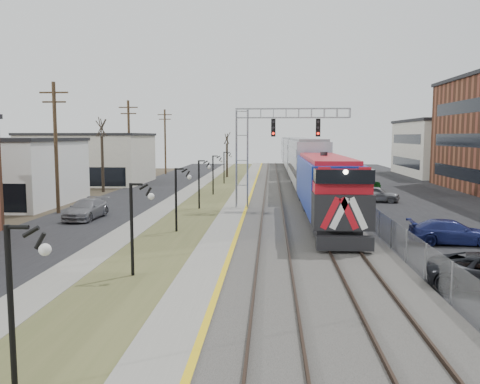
{
  "coord_description": "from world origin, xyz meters",
  "views": [
    {
      "loc": [
        1.85,
        -12.75,
        5.96
      ],
      "look_at": [
        -0.01,
        17.52,
        2.6
      ],
      "focal_mm": 38.0,
      "sensor_mm": 36.0,
      "label": 1
    }
  ],
  "objects": [
    {
      "name": "street_west",
      "position": [
        -11.5,
        35.0,
        0.02
      ],
      "size": [
        7.0,
        120.0,
        0.04
      ],
      "primitive_type": "cube",
      "color": "black",
      "rests_on": "ground"
    },
    {
      "name": "track_near",
      "position": [
        2.0,
        35.0,
        0.28
      ],
      "size": [
        1.58,
        120.0,
        0.15
      ],
      "color": "#2D2119",
      "rests_on": "ballast_bed"
    },
    {
      "name": "signal_gantry",
      "position": [
        1.22,
        27.99,
        5.59
      ],
      "size": [
        9.0,
        1.07,
        8.15
      ],
      "color": "gray",
      "rests_on": "ground"
    },
    {
      "name": "parking_lot",
      "position": [
        16.0,
        35.0,
        0.02
      ],
      "size": [
        16.0,
        120.0,
        0.04
      ],
      "primitive_type": "cube",
      "color": "black",
      "rests_on": "ground"
    },
    {
      "name": "platform",
      "position": [
        -1.0,
        35.0,
        0.12
      ],
      "size": [
        2.0,
        120.0,
        0.24
      ],
      "primitive_type": "cube",
      "color": "gray",
      "rests_on": "ground"
    },
    {
      "name": "ballast_bed",
      "position": [
        4.0,
        35.0,
        0.1
      ],
      "size": [
        8.0,
        120.0,
        0.2
      ],
      "primitive_type": "cube",
      "color": "#595651",
      "rests_on": "ground"
    },
    {
      "name": "sidewalk",
      "position": [
        -7.0,
        35.0,
        0.04
      ],
      "size": [
        2.0,
        120.0,
        0.08
      ],
      "primitive_type": "cube",
      "color": "gray",
      "rests_on": "ground"
    },
    {
      "name": "platform_edge",
      "position": [
        -0.12,
        35.0,
        0.24
      ],
      "size": [
        0.24,
        120.0,
        0.01
      ],
      "primitive_type": "cube",
      "color": "gold",
      "rests_on": "platform"
    },
    {
      "name": "track_far",
      "position": [
        5.5,
        35.0,
        0.28
      ],
      "size": [
        1.58,
        120.0,
        0.15
      ],
      "color": "#2D2119",
      "rests_on": "ballast_bed"
    },
    {
      "name": "utility_poles",
      "position": [
        -14.5,
        25.0,
        5.0
      ],
      "size": [
        0.28,
        80.28,
        10.0
      ],
      "color": "#4C3823",
      "rests_on": "ground"
    },
    {
      "name": "car_lot_d",
      "position": [
        11.76,
        15.34,
        0.67
      ],
      "size": [
        4.71,
        2.15,
        1.34
      ],
      "primitive_type": "imported",
      "rotation": [
        0.0,
        0.0,
        1.51
      ],
      "color": "navy",
      "rests_on": "ground"
    },
    {
      "name": "ground",
      "position": [
        0.0,
        0.0,
        0.0
      ],
      "size": [
        160.0,
        160.0,
        0.0
      ],
      "primitive_type": "plane",
      "color": "#473D2D",
      "rests_on": "ground"
    },
    {
      "name": "car_lot_f",
      "position": [
        11.86,
        43.9,
        0.68
      ],
      "size": [
        4.37,
        3.06,
        1.37
      ],
      "primitive_type": "imported",
      "rotation": [
        0.0,
        0.0,
        2.0
      ],
      "color": "#0D4312",
      "rests_on": "ground"
    },
    {
      "name": "car_lot_e",
      "position": [
        11.29,
        33.36,
        0.71
      ],
      "size": [
        4.47,
        2.65,
        1.43
      ],
      "primitive_type": "imported",
      "rotation": [
        0.0,
        0.0,
        1.33
      ],
      "color": "gray",
      "rests_on": "ground"
    },
    {
      "name": "bare_trees",
      "position": [
        -12.66,
        38.91,
        2.7
      ],
      "size": [
        12.3,
        42.3,
        5.95
      ],
      "color": "#382D23",
      "rests_on": "ground"
    },
    {
      "name": "lampposts",
      "position": [
        -4.0,
        18.29,
        2.0
      ],
      "size": [
        0.14,
        62.14,
        4.0
      ],
      "color": "black",
      "rests_on": "ground"
    },
    {
      "name": "car_street_b",
      "position": [
        -11.36,
        22.46,
        0.7
      ],
      "size": [
        2.23,
        4.95,
        1.41
      ],
      "primitive_type": "imported",
      "rotation": [
        0.0,
        0.0,
        -0.05
      ],
      "color": "slate",
      "rests_on": "ground"
    },
    {
      "name": "grass_median",
      "position": [
        -4.0,
        35.0,
        0.03
      ],
      "size": [
        4.0,
        120.0,
        0.06
      ],
      "primitive_type": "cube",
      "color": "#4E532C",
      "rests_on": "ground"
    },
    {
      "name": "train",
      "position": [
        5.5,
        56.5,
        2.92
      ],
      "size": [
        3.0,
        85.85,
        5.33
      ],
      "color": "navy",
      "rests_on": "ground"
    },
    {
      "name": "fence",
      "position": [
        8.2,
        35.0,
        0.8
      ],
      "size": [
        0.04,
        120.0,
        1.6
      ],
      "primitive_type": "cube",
      "color": "gray",
      "rests_on": "ground"
    }
  ]
}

